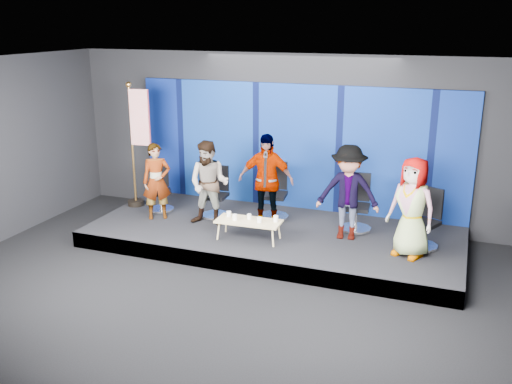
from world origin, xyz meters
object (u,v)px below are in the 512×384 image
at_px(panelist_a, 157,181).
at_px(mug_d, 259,220).
at_px(chair_c, 274,200).
at_px(chair_a, 161,196).
at_px(panelist_b, 209,184).
at_px(panelist_d, 348,192).
at_px(panelist_e, 412,208).
at_px(panelist_c, 266,181).
at_px(mug_b, 235,217).
at_px(mug_e, 276,219).
at_px(chair_b, 216,200).
at_px(mug_c, 249,217).
at_px(chair_e, 424,228).
at_px(flag_stand, 138,142).
at_px(chair_d, 356,212).
at_px(mug_a, 229,214).
at_px(coffee_table, 249,222).

relative_size(panelist_a, mug_d, 15.59).
bearing_deg(chair_c, chair_a, -178.04).
bearing_deg(panelist_b, panelist_d, 1.03).
distance_m(panelist_b, chair_c, 1.40).
distance_m(panelist_e, mug_d, 2.65).
bearing_deg(panelist_b, panelist_c, 13.41).
relative_size(panelist_d, mug_b, 16.63).
height_order(panelist_e, mug_d, panelist_e).
bearing_deg(chair_c, mug_e, -77.04).
height_order(panelist_b, chair_c, panelist_b).
xyz_separation_m(chair_a, mug_b, (2.09, -0.97, 0.10)).
distance_m(panelist_b, mug_b, 1.00).
xyz_separation_m(panelist_a, chair_b, (1.05, 0.51, -0.43)).
bearing_deg(mug_c, panelist_a, 170.20).
height_order(chair_c, chair_e, chair_c).
relative_size(chair_b, panelist_d, 0.59).
height_order(chair_a, panelist_b, panelist_b).
bearing_deg(panelist_c, panelist_a, -178.53).
distance_m(chair_c, panelist_c, 0.74).
distance_m(chair_a, panelist_d, 4.02).
xyz_separation_m(panelist_b, chair_e, (3.99, 0.28, -0.48)).
height_order(chair_a, panelist_a, panelist_a).
relative_size(chair_e, flag_stand, 0.40).
bearing_deg(mug_e, mug_c, -175.53).
bearing_deg(mug_b, chair_e, 13.97).
bearing_deg(flag_stand, chair_d, -1.98).
distance_m(chair_d, flag_stand, 4.71).
distance_m(chair_e, flag_stand, 5.96).
bearing_deg(chair_a, panelist_d, -37.15).
relative_size(chair_c, chair_d, 1.04).
bearing_deg(mug_d, mug_c, 154.82).
relative_size(mug_a, mug_c, 1.09).
distance_m(mug_a, mug_b, 0.23).
distance_m(panelist_a, chair_c, 2.36).
xyz_separation_m(chair_a, chair_b, (1.25, 0.05, 0.03)).
relative_size(panelist_b, panelist_c, 0.91).
height_order(chair_c, mug_e, chair_c).
relative_size(chair_e, coffee_table, 0.88).
distance_m(panelist_a, mug_a, 1.79).
height_order(chair_c, panelist_e, panelist_e).
bearing_deg(mug_e, chair_d, 40.64).
distance_m(chair_c, panelist_e, 2.99).
distance_m(panelist_c, panelist_d, 1.60).
bearing_deg(panelist_a, panelist_b, -33.37).
height_order(panelist_b, panelist_d, panelist_d).
height_order(chair_c, flag_stand, flag_stand).
bearing_deg(mug_c, coffee_table, -76.01).
bearing_deg(mug_a, chair_b, 126.83).
bearing_deg(panelist_b, mug_e, -17.11).
height_order(panelist_a, mug_c, panelist_a).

